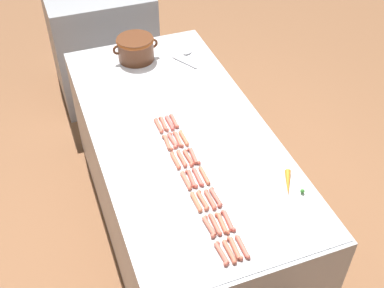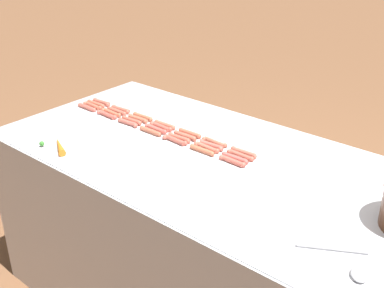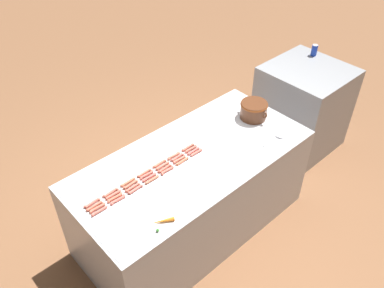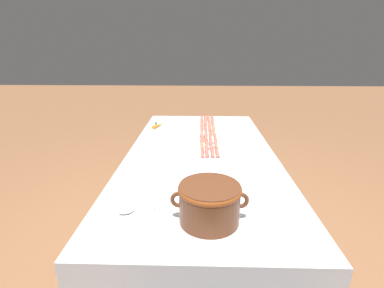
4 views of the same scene
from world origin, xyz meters
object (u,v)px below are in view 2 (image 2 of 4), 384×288
Objects in this scene: hot_dog_10 at (161,127)px; carrot at (58,145)px; hot_dog_13 at (240,155)px; hot_dog_21 at (87,107)px; hot_dog_6 at (244,152)px; hot_dog_26 at (202,150)px; hot_dog_12 at (211,145)px; hot_dog_25 at (175,140)px; hot_dog_27 at (232,161)px; hot_dog_18 at (179,138)px; hot_dog_20 at (235,158)px; hot_dog_3 at (165,125)px; hot_dog_7 at (96,104)px; hot_dog_11 at (185,136)px; hot_dog_15 at (111,113)px; hot_dog_4 at (190,133)px; hot_dog_8 at (117,111)px; hot_dog_5 at (214,142)px; hot_dog_23 at (128,123)px; hot_dog_9 at (138,119)px; hot_dog_17 at (156,129)px; hot_dog_2 at (143,117)px; hot_dog_0 at (101,102)px; hot_dog_22 at (107,115)px; hot_dog_1 at (121,109)px; hot_dog_14 at (92,106)px; hot_dog_24 at (150,131)px; hot_dog_19 at (207,148)px; serving_spoon at (350,266)px; hot_dog_16 at (132,120)px.

carrot is (0.45, -0.21, 0.00)m from hot_dog_10.
hot_dog_13 and hot_dog_21 have the same top height.
hot_dog_6 is 1.00× the size of hot_dog_26.
hot_dog_12 is 1.00× the size of hot_dog_21.
hot_dog_21 and hot_dog_25 have the same top height.
hot_dog_10 is at bearing -98.13° from hot_dog_27.
hot_dog_18 is 0.31m from hot_dog_20.
hot_dog_3 and hot_dog_20 have the same top height.
hot_dog_7 is 1.00× the size of hot_dog_11.
hot_dog_11 and hot_dog_15 have the same top height.
hot_dog_4 is 1.00× the size of hot_dog_8.
hot_dog_20 is at bearing 67.47° from hot_dog_5.
hot_dog_9 is at bearing 177.59° from hot_dog_23.
hot_dog_9 is 0.47m from hot_dog_26.
hot_dog_2 is at bearing -113.67° from hot_dog_17.
hot_dog_21 is at bearing -72.57° from hot_dog_2.
hot_dog_0 is 0.78m from hot_dog_5.
hot_dog_8 is at bearing -89.85° from hot_dog_9.
hot_dog_3 and hot_dog_22 have the same top height.
hot_dog_1 and hot_dog_7 have the same top height.
hot_dog_0 is at bearing -176.65° from hot_dog_14.
hot_dog_4 is 0.48m from hot_dog_22.
hot_dog_4 is at bearing 102.01° from hot_dog_22.
hot_dog_17 is at bearing 66.33° from hot_dog_2.
hot_dog_0 is 0.63m from hot_dog_18.
hot_dog_6 is 1.00× the size of hot_dog_17.
hot_dog_9 and hot_dog_15 have the same top height.
hot_dog_9 and hot_dog_14 have the same top height.
hot_dog_8 and hot_dog_18 have the same top height.
hot_dog_24 is at bearing -1.65° from hot_dog_17.
hot_dog_18 is at bearing -89.23° from hot_dog_19.
hot_dog_22 is at bearing 90.13° from hot_dog_21.
hot_dog_17 is (0.03, 0.48, 0.00)m from hot_dog_7.
serving_spoon is (0.38, 1.44, -0.00)m from hot_dog_8.
serving_spoon is (0.38, 0.66, -0.00)m from hot_dog_13.
hot_dog_16 is (0.03, -0.63, 0.00)m from hot_dog_13.
hot_dog_3 and hot_dog_17 have the same top height.
hot_dog_23 is (0.10, -0.32, 0.00)m from hot_dog_4.
hot_dog_10 and hot_dog_26 have the same top height.
hot_dog_24 is at bearing -78.20° from hot_dog_12.
hot_dog_22 is 0.31m from hot_dog_24.
hot_dog_2 is at bearing -90.40° from hot_dog_5.
hot_dog_13 is 1.00× the size of hot_dog_21.
hot_dog_20 is 0.63m from hot_dog_23.
hot_dog_8 and hot_dog_23 have the same top height.
hot_dog_2 and hot_dog_6 have the same top height.
hot_dog_27 is (-0.00, 0.63, 0.00)m from hot_dog_23.
hot_dog_14 is at bearing -90.87° from hot_dog_16.
hot_dog_0 and hot_dog_11 have the same top height.
hot_dog_24 is (0.07, 0.31, 0.00)m from hot_dog_8.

